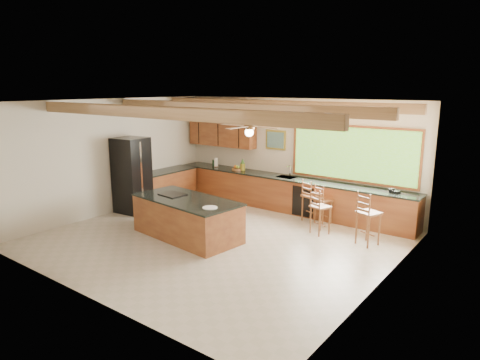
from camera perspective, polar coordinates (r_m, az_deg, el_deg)
The scene contains 9 objects.
ground at distance 9.52m, azimuth -3.07°, elevation -7.97°, with size 7.20×7.20×0.00m, color #B9AB99.
room_shell at distance 9.60m, azimuth -1.49°, elevation 5.83°, with size 7.27×6.54×3.02m.
counter_run at distance 11.77m, azimuth 1.73°, elevation -1.58°, with size 7.12×3.10×1.27m.
island at distance 9.63m, azimuth -7.07°, elevation -5.01°, with size 2.66×1.47×0.90m.
refrigerator at distance 11.70m, azimuth -14.21°, elevation 0.63°, with size 0.85×0.83×2.00m.
bar_stool_a at distance 9.83m, azimuth 10.53°, elevation -3.66°, with size 0.49×0.49×1.06m.
bar_stool_b at distance 10.58m, azimuth 10.94°, elevation -2.75°, with size 0.45×0.45×0.99m.
bar_stool_c at distance 10.71m, azimuth 9.37°, elevation -2.24°, with size 0.49×0.49×1.07m.
bar_stool_d at distance 9.38m, azimuth 16.66°, elevation -4.38°, with size 0.54×0.54×1.17m.
Camera 1 is at (5.76, -6.82, 3.33)m, focal length 32.00 mm.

